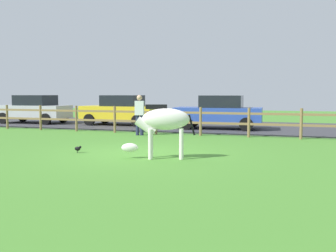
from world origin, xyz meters
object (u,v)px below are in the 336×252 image
parked_car_blue (219,112)px  crow_on_grass (78,148)px  zebra (163,123)px  visitor_near_fence (140,113)px  parked_car_yellow (121,110)px  parked_car_silver (34,109)px

parked_car_blue → crow_on_grass: bearing=-106.2°
zebra → visitor_near_fence: bearing=118.9°
visitor_near_fence → zebra: bearing=-61.1°
parked_car_yellow → visitor_near_fence: bearing=-55.2°
zebra → parked_car_yellow: parked_car_yellow is taller
zebra → parked_car_silver: size_ratio=0.46×
zebra → visitor_near_fence: visitor_near_fence is taller
parked_car_blue → visitor_near_fence: size_ratio=2.50×
parked_car_blue → visitor_near_fence: 4.26m
zebra → parked_car_yellow: size_ratio=0.47×
parked_car_silver → visitor_near_fence: visitor_near_fence is taller
parked_car_yellow → zebra: bearing=-58.4°
zebra → parked_car_silver: bearing=141.1°
crow_on_grass → parked_car_yellow: 9.37m
zebra → crow_on_grass: 2.74m
crow_on_grass → parked_car_yellow: size_ratio=0.05×
parked_car_yellow → visitor_near_fence: visitor_near_fence is taller
parked_car_silver → visitor_near_fence: (7.92, -3.59, 0.06)m
parked_car_yellow → parked_car_silver: 5.19m
crow_on_grass → parked_car_yellow: (-2.92, 8.87, 0.72)m
zebra → crow_on_grass: size_ratio=8.74×
parked_car_yellow → visitor_near_fence: size_ratio=2.44×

